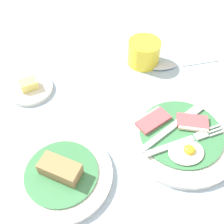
# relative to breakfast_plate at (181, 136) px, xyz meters

# --- Properties ---
(ground_plane) EXTENTS (3.00, 3.00, 0.00)m
(ground_plane) POSITION_rel_breakfast_plate_xyz_m (-0.08, 0.00, -0.01)
(ground_plane) COLOR #A3BCD1
(breakfast_plate) EXTENTS (0.24, 0.24, 0.03)m
(breakfast_plate) POSITION_rel_breakfast_plate_xyz_m (0.00, 0.00, 0.00)
(breakfast_plate) COLOR silver
(breakfast_plate) RESTS_ON ground_plane
(bread_plate) EXTENTS (0.19, 0.19, 0.04)m
(bread_plate) POSITION_rel_breakfast_plate_xyz_m (-0.25, -0.03, 0.00)
(bread_plate) COLOR silver
(bread_plate) RESTS_ON ground_plane
(sugar_cup) EXTENTS (0.09, 0.09, 0.07)m
(sugar_cup) POSITION_rel_breakfast_plate_xyz_m (0.00, 0.26, 0.03)
(sugar_cup) COLOR yellow
(sugar_cup) RESTS_ON ground_plane
(butter_dish) EXTENTS (0.11, 0.11, 0.03)m
(butter_dish) POSITION_rel_breakfast_plate_xyz_m (-0.30, 0.22, -0.00)
(butter_dish) COLOR silver
(butter_dish) RESTS_ON ground_plane
(teaspoon_by_saucer) EXTENTS (0.19, 0.03, 0.01)m
(teaspoon_by_saucer) POSITION_rel_breakfast_plate_xyz_m (0.08, 0.22, -0.00)
(teaspoon_by_saucer) COLOR silver
(teaspoon_by_saucer) RESTS_ON ground_plane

